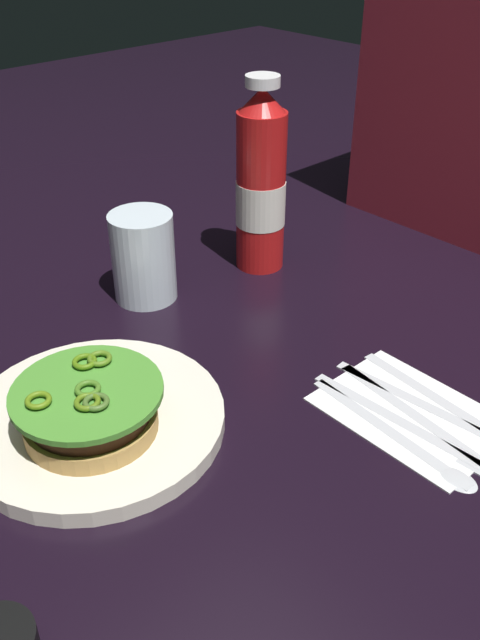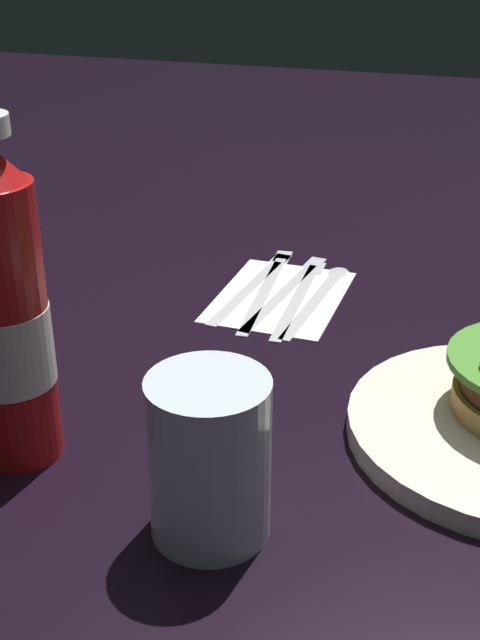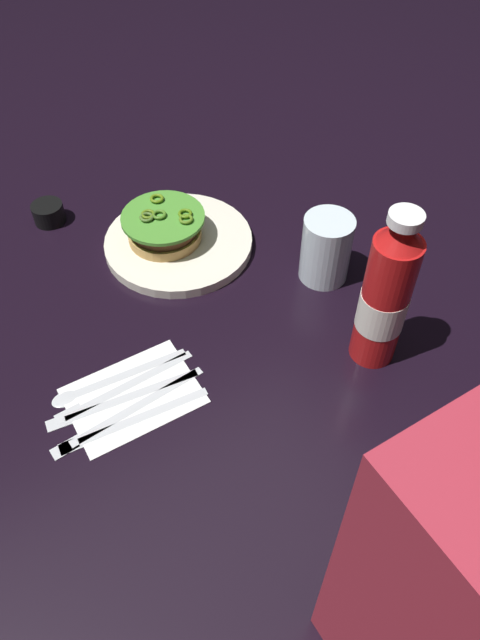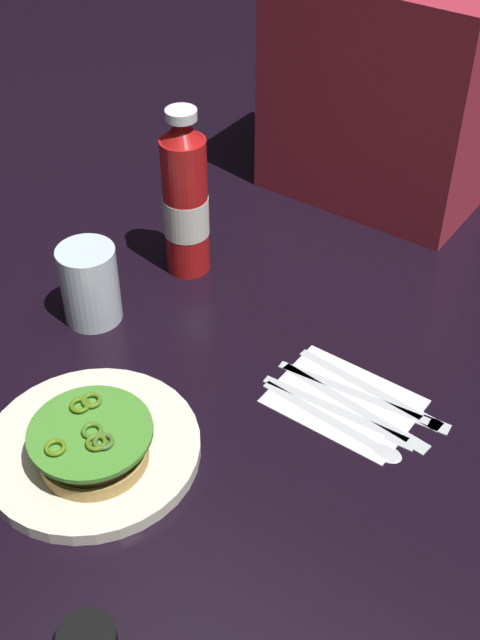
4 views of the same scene
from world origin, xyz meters
The scene contains 11 objects.
ground_plane centered at (0.00, 0.00, 0.00)m, with size 3.00×3.00×0.00m, color black.
dinner_plate centered at (-0.07, -0.10, 0.01)m, with size 0.25×0.25×0.02m, color silver.
burger_sandwich centered at (-0.06, -0.11, 0.04)m, with size 0.14×0.14×0.05m.
ketchup_bottle centered at (-0.21, 0.24, 0.11)m, with size 0.06×0.06×0.25m.
water_glass centered at (-0.24, 0.08, 0.06)m, with size 0.08×0.08×0.11m, color silver.
napkin centered at (0.12, 0.14, 0.00)m, with size 0.17×0.12×0.00m, color white.
spoon_utensil centered at (0.15, 0.10, 0.00)m, with size 0.19×0.03×0.00m.
fork_utensil centered at (0.14, 0.12, 0.00)m, with size 0.20×0.03×0.00m.
steak_knife centered at (0.14, 0.13, 0.00)m, with size 0.21×0.04×0.00m.
butter_knife centered at (0.15, 0.16, 0.00)m, with size 0.22×0.03×0.00m.
table_knife centered at (0.14, 0.17, 0.00)m, with size 0.20×0.03×0.00m.
Camera 1 is at (0.38, -0.33, 0.44)m, focal length 38.43 mm.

